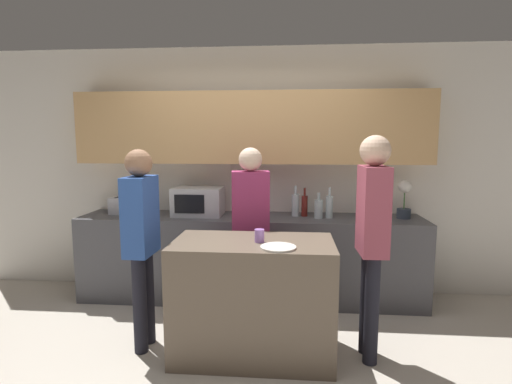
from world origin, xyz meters
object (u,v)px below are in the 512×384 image
bottle_3 (329,206)px  person_left (250,220)px  potted_plant (404,199)px  bottle_2 (318,209)px  microwave (198,201)px  person_center (141,232)px  toaster (122,206)px  bottle_1 (304,205)px  person_right (372,228)px  cup_0 (259,236)px  plate_on_island (278,247)px  bottle_0 (295,204)px

bottle_3 → person_left: person_left is taller
potted_plant → bottle_2: bearing=-175.6°
microwave → person_center: 1.15m
toaster → bottle_2: 2.12m
bottle_1 → bottle_3: (0.25, -0.08, 0.01)m
potted_plant → bottle_1: size_ratio=1.31×
person_right → bottle_1: bearing=20.4°
person_right → cup_0: bearing=91.7°
person_left → person_center: size_ratio=1.00×
toaster → person_right: (2.44, -1.14, 0.05)m
plate_on_island → toaster: bearing=142.2°
microwave → potted_plant: bearing=0.0°
microwave → potted_plant: potted_plant is taller
microwave → bottle_0: bottle_0 is taller
person_center → person_right: person_right is taller
bottle_1 → bottle_3: 0.26m
microwave → plate_on_island: 1.63m
toaster → person_left: 1.57m
microwave → person_right: size_ratio=0.30×
bottle_1 → person_center: 1.77m
cup_0 → bottle_1: bearing=72.5°
potted_plant → person_left: person_left is taller
potted_plant → person_center: (-2.35, -1.13, -0.13)m
bottle_2 → plate_on_island: bearing=-106.3°
potted_plant → cup_0: size_ratio=3.98×
toaster → person_right: 2.70m
bottle_2 → person_center: (-1.48, -1.07, -0.03)m
bottle_3 → person_center: 1.92m
microwave → toaster: (-0.84, 0.00, -0.06)m
cup_0 → person_left: (-0.13, 0.62, -0.00)m
toaster → person_center: (0.64, -1.13, -0.02)m
bottle_3 → person_left: size_ratio=0.19×
toaster → potted_plant: size_ratio=0.66×
microwave → bottle_2: microwave is taller
bottle_2 → person_right: size_ratio=0.15×
microwave → cup_0: (0.75, -1.19, -0.07)m
toaster → person_right: size_ratio=0.15×
person_center → bottle_1: bearing=133.0°
bottle_0 → bottle_3: size_ratio=1.02×
bottle_3 → person_right: bearing=-78.8°
plate_on_island → person_right: bearing=16.6°
potted_plant → bottle_0: size_ratio=1.22×
toaster → potted_plant: potted_plant is taller
potted_plant → plate_on_island: (-1.25, -1.35, -0.16)m
bottle_3 → person_center: bearing=-145.6°
toaster → person_center: size_ratio=0.16×
cup_0 → person_center: bearing=176.7°
bottle_2 → toaster: bearing=178.2°
person_right → microwave: bearing=53.2°
potted_plant → person_left: 1.64m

